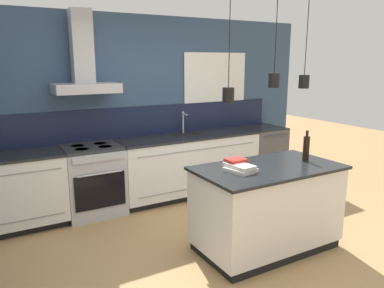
% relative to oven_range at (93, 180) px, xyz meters
% --- Properties ---
extents(ground_plane, '(16.00, 16.00, 0.00)m').
position_rel_oven_range_xyz_m(ground_plane, '(0.84, -1.69, -0.46)').
color(ground_plane, tan).
rests_on(ground_plane, ground).
extents(wall_back, '(5.60, 2.31, 2.60)m').
position_rel_oven_range_xyz_m(wall_back, '(0.79, 0.31, 0.90)').
color(wall_back, '#354C6B').
rests_on(wall_back, ground_plane).
extents(counter_run_left, '(1.18, 0.64, 0.91)m').
position_rel_oven_range_xyz_m(counter_run_left, '(-0.95, 0.01, 0.01)').
color(counter_run_left, black).
rests_on(counter_run_left, ground_plane).
extents(counter_run_sink, '(2.15, 0.64, 1.24)m').
position_rel_oven_range_xyz_m(counter_run_sink, '(1.44, 0.01, 0.01)').
color(counter_run_sink, black).
rests_on(counter_run_sink, ground_plane).
extents(oven_range, '(0.73, 0.66, 0.91)m').
position_rel_oven_range_xyz_m(oven_range, '(0.00, 0.00, 0.00)').
color(oven_range, '#B5B5BA').
rests_on(oven_range, ground_plane).
extents(dishwasher, '(0.63, 0.65, 0.91)m').
position_rel_oven_range_xyz_m(dishwasher, '(2.82, 0.00, -0.00)').
color(dishwasher, '#4C4C51').
rests_on(dishwasher, ground_plane).
extents(kitchen_island, '(1.52, 0.85, 0.91)m').
position_rel_oven_range_xyz_m(kitchen_island, '(1.33, -1.85, 0.00)').
color(kitchen_island, black).
rests_on(kitchen_island, ground_plane).
extents(bottle_on_island, '(0.07, 0.07, 0.34)m').
position_rel_oven_range_xyz_m(bottle_on_island, '(1.83, -1.88, 0.60)').
color(bottle_on_island, black).
rests_on(bottle_on_island, kitchen_island).
extents(book_stack, '(0.29, 0.34, 0.07)m').
position_rel_oven_range_xyz_m(book_stack, '(0.97, -1.84, 0.49)').
color(book_stack, silver).
rests_on(book_stack, kitchen_island).
extents(red_supply_box, '(0.20, 0.15, 0.10)m').
position_rel_oven_range_xyz_m(red_supply_box, '(0.99, -1.75, 0.51)').
color(red_supply_box, red).
rests_on(red_supply_box, kitchen_island).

